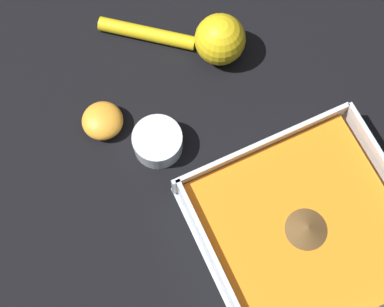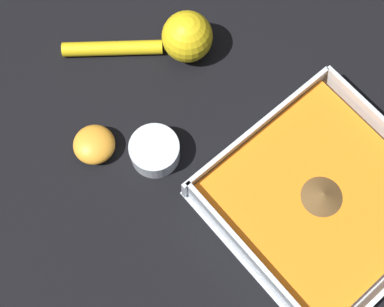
{
  "view_description": "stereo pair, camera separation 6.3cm",
  "coord_description": "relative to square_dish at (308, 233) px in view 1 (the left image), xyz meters",
  "views": [
    {
      "loc": [
        0.18,
        0.06,
        0.68
      ],
      "look_at": [
        0.08,
        -0.15,
        0.03
      ],
      "focal_mm": 50.0,
      "sensor_mm": 36.0,
      "label": 1
    },
    {
      "loc": [
        0.24,
        0.02,
        0.68
      ],
      "look_at": [
        0.08,
        -0.15,
        0.03
      ],
      "focal_mm": 50.0,
      "sensor_mm": 36.0,
      "label": 2
    }
  ],
  "objects": [
    {
      "name": "spice_bowl",
      "position": [
        0.12,
        -0.19,
        -0.0
      ],
      "size": [
        0.07,
        0.07,
        0.03
      ],
      "color": "silver",
      "rests_on": "ground_plane"
    },
    {
      "name": "ground_plane",
      "position": [
        0.0,
        -0.0,
        -0.02
      ],
      "size": [
        4.0,
        4.0,
        0.0
      ],
      "primitive_type": "plane",
      "color": "black"
    },
    {
      "name": "square_dish",
      "position": [
        0.0,
        0.0,
        0.0
      ],
      "size": [
        0.25,
        0.25,
        0.05
      ],
      "color": "silver",
      "rests_on": "ground_plane"
    },
    {
      "name": "lemon_half",
      "position": [
        0.18,
        -0.25,
        -0.0
      ],
      "size": [
        0.06,
        0.06,
        0.03
      ],
      "color": "orange",
      "rests_on": "ground_plane"
    },
    {
      "name": "lemon_squeezer",
      "position": [
        -0.0,
        -0.3,
        0.01
      ],
      "size": [
        0.18,
        0.16,
        0.07
      ],
      "rotation": [
        0.0,
        0.0,
        2.46
      ],
      "color": "yellow",
      "rests_on": "ground_plane"
    }
  ]
}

